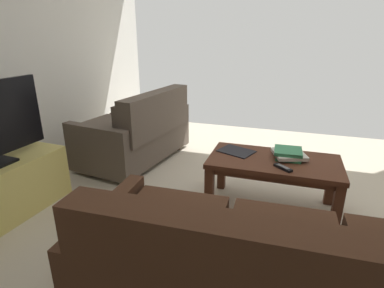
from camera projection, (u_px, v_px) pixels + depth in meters
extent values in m
cube|color=beige|center=(259.00, 218.00, 2.60)|extent=(4.86, 5.09, 0.01)
cube|color=silver|center=(4.00, 53.00, 2.85)|extent=(0.12, 5.09, 2.57)
cylinder|color=black|center=(155.00, 248.00, 2.18)|extent=(0.05, 0.05, 0.06)
cube|color=#472B1C|center=(278.00, 288.00, 1.58)|extent=(1.86, 0.87, 0.34)
cube|color=#472B1C|center=(283.00, 250.00, 1.53)|extent=(0.59, 0.73, 0.10)
cube|color=#472B1C|center=(167.00, 229.00, 1.68)|extent=(0.59, 0.73, 0.10)
cube|color=#472B1C|center=(285.00, 284.00, 1.15)|extent=(1.84, 0.24, 0.46)
cube|color=#472B1C|center=(285.00, 264.00, 1.25)|extent=(0.55, 0.14, 0.33)
cube|color=#472B1C|center=(146.00, 238.00, 1.41)|extent=(0.55, 0.14, 0.33)
cube|color=#472B1C|center=(109.00, 243.00, 1.81)|extent=(0.13, 0.82, 0.50)
cylinder|color=black|center=(137.00, 141.00, 4.33)|extent=(0.06, 0.06, 0.06)
cylinder|color=black|center=(85.00, 167.00, 3.49)|extent=(0.06, 0.06, 0.06)
cylinder|color=black|center=(179.00, 148.00, 4.05)|extent=(0.06, 0.06, 0.06)
cylinder|color=black|center=(133.00, 178.00, 3.22)|extent=(0.06, 0.06, 0.06)
cube|color=brown|center=(134.00, 140.00, 3.70)|extent=(0.94, 1.25, 0.37)
cube|color=brown|center=(146.00, 115.00, 3.87)|extent=(0.76, 0.63, 0.10)
cube|color=brown|center=(116.00, 127.00, 3.38)|extent=(0.76, 0.63, 0.10)
cube|color=brown|center=(156.00, 113.00, 3.43)|extent=(0.35, 1.16, 0.47)
cube|color=brown|center=(162.00, 107.00, 3.72)|extent=(0.20, 0.53, 0.33)
cube|color=brown|center=(133.00, 118.00, 3.24)|extent=(0.20, 0.53, 0.33)
cube|color=brown|center=(162.00, 121.00, 4.20)|extent=(0.79, 0.22, 0.53)
cube|color=brown|center=(97.00, 152.00, 3.15)|extent=(0.79, 0.22, 0.53)
cube|color=#4C2819|center=(274.00, 162.00, 2.58)|extent=(1.07, 0.57, 0.04)
cube|color=#4C2819|center=(274.00, 166.00, 2.59)|extent=(0.99, 0.51, 0.05)
cube|color=#4C2819|center=(331.00, 182.00, 2.73)|extent=(0.07, 0.07, 0.43)
cube|color=#4C2819|center=(222.00, 168.00, 3.01)|extent=(0.07, 0.07, 0.43)
cube|color=#4C2819|center=(337.00, 210.00, 2.30)|extent=(0.07, 0.07, 0.43)
cube|color=#4C2819|center=(209.00, 191.00, 2.59)|extent=(0.07, 0.07, 0.43)
cube|color=#D8C666|center=(0.00, 193.00, 2.50)|extent=(0.47, 1.15, 0.48)
cube|color=black|center=(14.00, 184.00, 2.64)|extent=(0.21, 0.25, 0.06)
cube|color=#337F51|center=(289.00, 156.00, 2.61)|extent=(0.21, 0.24, 0.02)
cube|color=silver|center=(289.00, 154.00, 2.59)|extent=(0.32, 0.32, 0.03)
cube|color=#337F51|center=(288.00, 151.00, 2.58)|extent=(0.23, 0.23, 0.03)
cube|color=black|center=(283.00, 168.00, 2.39)|extent=(0.15, 0.14, 0.02)
cube|color=#59595B|center=(283.00, 166.00, 2.39)|extent=(0.10, 0.10, 0.00)
cube|color=black|center=(236.00, 151.00, 2.74)|extent=(0.35, 0.31, 0.01)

